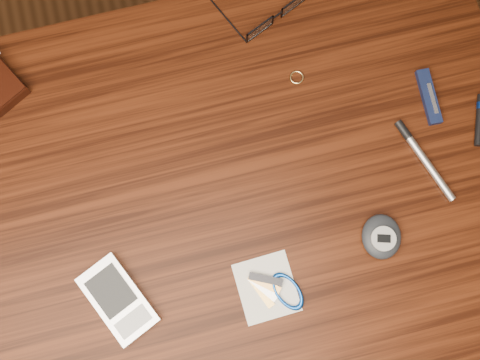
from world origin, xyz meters
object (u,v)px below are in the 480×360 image
at_px(pocket_knife, 429,97).
at_px(notepad_keys, 277,289).
at_px(pedometer, 382,237).
at_px(eyeglasses, 274,13).
at_px(desk, 211,217).
at_px(pda_phone, 118,299).
at_px(silver_pen, 420,154).

bearing_deg(pocket_knife, notepad_keys, -143.02).
bearing_deg(notepad_keys, pedometer, 12.33).
xyz_separation_m(eyeglasses, pedometer, (0.07, -0.38, -0.00)).
xyz_separation_m(desk, pedometer, (0.24, -0.11, 0.11)).
relative_size(desk, pedometer, 12.31).
bearing_deg(eyeglasses, pocket_knife, -43.65).
bearing_deg(eyeglasses, desk, -122.08).
bearing_deg(pocket_knife, pedometer, -125.17).
xyz_separation_m(desk, pda_phone, (-0.16, -0.10, 0.11)).
height_order(desk, notepad_keys, notepad_keys).
xyz_separation_m(pda_phone, notepad_keys, (0.23, -0.04, -0.01)).
bearing_deg(eyeglasses, pedometer, -80.36).
xyz_separation_m(desk, notepad_keys, (0.07, -0.14, 0.11)).
relative_size(pedometer, pocket_knife, 0.90).
height_order(pda_phone, pedometer, pedometer).
relative_size(desk, pocket_knife, 11.11).
relative_size(eyeglasses, silver_pen, 1.20).
height_order(desk, pda_phone, pda_phone).
bearing_deg(pocket_knife, desk, -167.02).
bearing_deg(eyeglasses, silver_pen, -59.80).
relative_size(eyeglasses, pedometer, 2.08).
xyz_separation_m(pda_phone, silver_pen, (0.49, 0.10, -0.00)).
height_order(eyeglasses, pda_phone, eyeglasses).
height_order(notepad_keys, silver_pen, silver_pen).
distance_m(pedometer, notepad_keys, 0.17).
xyz_separation_m(eyeglasses, notepad_keys, (-0.10, -0.42, -0.01)).
bearing_deg(pedometer, pda_phone, 179.34).
distance_m(pda_phone, silver_pen, 0.50).
bearing_deg(pocket_knife, silver_pen, -115.27).
relative_size(desk, pda_phone, 7.25).
bearing_deg(pda_phone, notepad_keys, -10.28).
distance_m(pda_phone, pocket_knife, 0.56).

